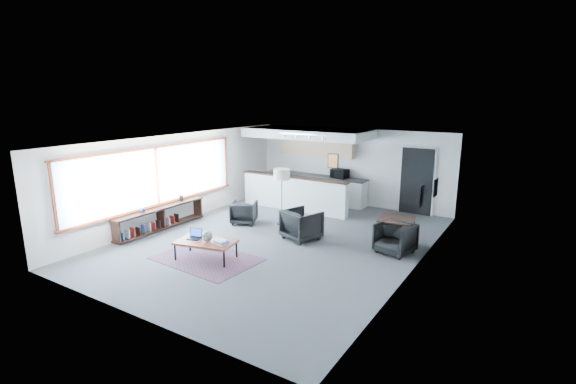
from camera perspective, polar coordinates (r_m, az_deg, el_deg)
The scene contains 21 objects.
room at distance 10.59m, azimuth -1.31°, elevation 0.02°, with size 7.02×9.02×2.62m.
window at distance 12.17m, azimuth -17.48°, elevation 1.89°, with size 0.10×5.95×1.66m.
console at distance 12.22m, azimuth -17.15°, elevation -3.51°, with size 0.35×3.00×0.80m.
kitchenette at distance 14.29m, azimuth 2.87°, elevation 3.78°, with size 4.20×1.96×2.60m.
doorway at distance 13.71m, azimuth 17.21°, elevation 1.51°, with size 1.10×0.12×2.15m.
track_light at distance 12.55m, azimuth 1.97°, elevation 7.77°, with size 1.60×0.07×0.15m.
wall_art_lower at distance 9.52m, azimuth 17.79°, elevation -0.58°, with size 0.03×0.38×0.48m.
wall_art_upper at distance 10.77m, azimuth 19.53°, elevation 0.57°, with size 0.03×0.34×0.44m.
kilim_rug at distance 9.94m, azimuth -11.08°, elevation -8.95°, with size 2.42×1.73×0.01m.
coffee_table at distance 9.80m, azimuth -11.18°, elevation -6.78°, with size 1.48×1.01×0.44m.
laptop at distance 10.02m, azimuth -12.59°, elevation -5.81°, with size 0.36×0.32×0.22m.
ceramic_pot at distance 9.72m, azimuth -10.98°, elevation -5.96°, with size 0.25×0.25×0.25m.
book_stack at distance 9.52m, azimuth -9.07°, elevation -6.80°, with size 0.35×0.30×0.10m.
coaster at distance 9.63m, azimuth -11.67°, elevation -6.93°, with size 0.12×0.12×0.01m.
armchair_left at distance 12.33m, azimuth -6.04°, elevation -2.65°, with size 0.70×0.65×0.72m, color black.
armchair_right at distance 10.92m, azimuth 1.88°, elevation -4.28°, with size 0.84×0.79×0.87m, color black.
floor_lamp at distance 11.93m, azimuth -0.86°, elevation 2.15°, with size 0.61×0.61×1.64m.
dining_table at distance 10.75m, azimuth 14.67°, elevation -3.81°, with size 0.95×0.95×0.71m.
dining_chair_near at distance 10.32m, azimuth 14.44°, elevation -6.28°, with size 0.67×0.63×0.69m, color black.
dining_chair_far at distance 10.82m, azimuth 14.49°, elevation -5.57°, with size 0.60×0.57×0.62m, color black.
microwave at distance 14.30m, azimuth 7.06°, elevation 2.65°, with size 0.56×0.31×0.38m, color black.
Camera 1 is at (5.68, -8.60, 3.71)m, focal length 26.00 mm.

